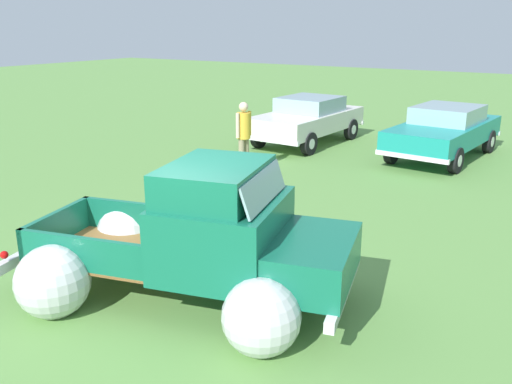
{
  "coord_description": "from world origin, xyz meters",
  "views": [
    {
      "loc": [
        4.51,
        -5.26,
        3.61
      ],
      "look_at": [
        0.0,
        1.96,
        0.99
      ],
      "focal_mm": 38.59,
      "sensor_mm": 36.0,
      "label": 1
    }
  ],
  "objects_px": {
    "vintage_pickup_truck": "(206,248)",
    "show_car_0": "(308,118)",
    "spectator_0": "(244,132)",
    "show_car_1": "(444,130)"
  },
  "relations": [
    {
      "from": "show_car_0",
      "to": "show_car_1",
      "type": "height_order",
      "value": "same"
    },
    {
      "from": "vintage_pickup_truck",
      "to": "spectator_0",
      "type": "relative_size",
      "value": 2.8
    },
    {
      "from": "show_car_0",
      "to": "show_car_1",
      "type": "xyz_separation_m",
      "value": [
        4.1,
        0.28,
        0.0
      ]
    },
    {
      "from": "show_car_0",
      "to": "spectator_0",
      "type": "bearing_deg",
      "value": 6.47
    },
    {
      "from": "spectator_0",
      "to": "show_car_0",
      "type": "bearing_deg",
      "value": -78.26
    },
    {
      "from": "vintage_pickup_truck",
      "to": "spectator_0",
      "type": "xyz_separation_m",
      "value": [
        -3.29,
        5.94,
        0.25
      ]
    },
    {
      "from": "vintage_pickup_truck",
      "to": "show_car_0",
      "type": "bearing_deg",
      "value": 95.66
    },
    {
      "from": "show_car_1",
      "to": "spectator_0",
      "type": "xyz_separation_m",
      "value": [
        -3.87,
        -4.24,
        0.23
      ]
    },
    {
      "from": "vintage_pickup_truck",
      "to": "show_car_0",
      "type": "xyz_separation_m",
      "value": [
        -3.51,
        9.9,
        0.03
      ]
    },
    {
      "from": "spectator_0",
      "to": "show_car_1",
      "type": "bearing_deg",
      "value": -123.94
    }
  ]
}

